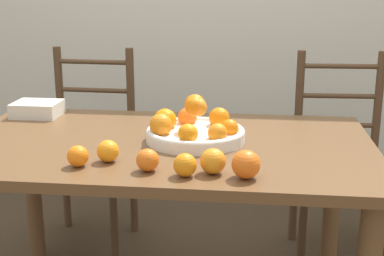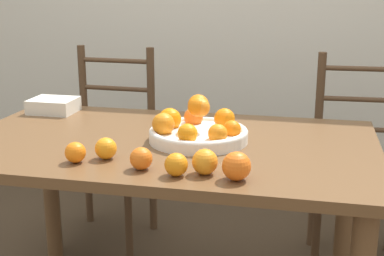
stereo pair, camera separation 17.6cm
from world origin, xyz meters
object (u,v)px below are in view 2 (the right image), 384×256
object	(u,v)px
orange_loose_4	(237,166)
book_stack	(54,106)
chair_left	(108,150)
chair_right	(359,168)
orange_loose_0	(205,162)
orange_loose_1	(75,152)
orange_loose_5	(141,159)
orange_loose_3	(106,148)
fruit_bowl	(197,129)
orange_loose_2	(176,165)

from	to	relation	value
orange_loose_4	book_stack	xyz separation A→B (m)	(-0.88, 0.63, -0.01)
chair_left	chair_right	distance (m)	1.24
chair_left	orange_loose_0	bearing A→B (deg)	-52.90
orange_loose_1	orange_loose_4	bearing A→B (deg)	-4.71
chair_left	book_stack	distance (m)	0.52
orange_loose_0	chair_right	world-z (taller)	chair_right
chair_left	book_stack	xyz separation A→B (m)	(-0.08, -0.40, 0.32)
orange_loose_5	chair_right	distance (m)	1.28
chair_right	chair_left	bearing A→B (deg)	177.62
orange_loose_3	fruit_bowl	bearing A→B (deg)	46.73
orange_loose_3	book_stack	xyz separation A→B (m)	(-0.45, 0.54, -0.00)
orange_loose_0	chair_right	xyz separation A→B (m)	(0.53, 1.01, -0.33)
fruit_bowl	orange_loose_4	world-z (taller)	fruit_bowl
orange_loose_1	orange_loose_5	distance (m)	0.22
orange_loose_2	orange_loose_1	bearing A→B (deg)	172.14
orange_loose_3	chair_left	xyz separation A→B (m)	(-0.37, 0.94, -0.32)
orange_loose_3	book_stack	distance (m)	0.70
orange_loose_5	chair_left	world-z (taller)	chair_left
orange_loose_3	chair_left	size ratio (longest dim) A/B	0.07
orange_loose_1	orange_loose_5	world-z (taller)	orange_loose_5
fruit_bowl	orange_loose_0	size ratio (longest dim) A/B	4.57
orange_loose_5	orange_loose_0	bearing A→B (deg)	0.41
fruit_bowl	book_stack	size ratio (longest dim) A/B	1.84
chair_right	book_stack	bearing A→B (deg)	-165.43
orange_loose_5	chair_left	xyz separation A→B (m)	(-0.51, 1.01, -0.32)
orange_loose_4	book_stack	bearing A→B (deg)	144.20
orange_loose_0	orange_loose_4	distance (m)	0.10
orange_loose_5	book_stack	size ratio (longest dim) A/B	0.36
book_stack	chair_left	bearing A→B (deg)	78.95
orange_loose_1	orange_loose_5	size ratio (longest dim) A/B	0.96
fruit_bowl	orange_loose_4	distance (m)	0.40
book_stack	orange_loose_3	bearing A→B (deg)	-50.09
orange_loose_2	book_stack	xyz separation A→B (m)	(-0.70, 0.64, -0.00)
fruit_bowl	orange_loose_4	xyz separation A→B (m)	(0.19, -0.35, -0.00)
orange_loose_2	chair_right	size ratio (longest dim) A/B	0.07
orange_loose_0	orange_loose_4	world-z (taller)	orange_loose_4
orange_loose_0	book_stack	bearing A→B (deg)	142.23
orange_loose_1	orange_loose_2	bearing A→B (deg)	-7.86
orange_loose_3	orange_loose_5	world-z (taller)	same
orange_loose_0	orange_loose_2	xyz separation A→B (m)	(-0.08, -0.03, -0.00)
orange_loose_2	orange_loose_5	bearing A→B (deg)	165.30
orange_loose_5	chair_right	world-z (taller)	chair_right
orange_loose_5	orange_loose_4	bearing A→B (deg)	-5.15
orange_loose_5	book_stack	world-z (taller)	orange_loose_5
chair_right	book_stack	distance (m)	1.41
orange_loose_3	orange_loose_5	size ratio (longest dim) A/B	1.01
orange_loose_0	orange_loose_1	size ratio (longest dim) A/B	1.16
orange_loose_2	orange_loose_3	world-z (taller)	same
fruit_bowl	orange_loose_2	bearing A→B (deg)	-87.77
orange_loose_2	chair_left	distance (m)	1.26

